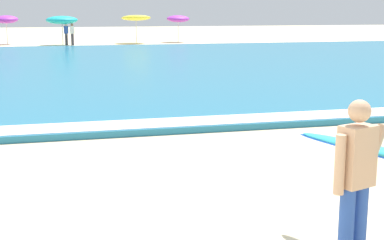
{
  "coord_description": "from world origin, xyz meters",
  "views": [
    {
      "loc": [
        -0.88,
        -4.81,
        2.56
      ],
      "look_at": [
        0.93,
        2.3,
        1.1
      ],
      "focal_mm": 51.98,
      "sensor_mm": 36.0,
      "label": 1
    }
  ],
  "objects_px": {
    "beach_umbrella_2": "(6,19)",
    "beach_umbrella_5": "(178,19)",
    "surfer_with_board": "(372,168)",
    "beach_umbrella_3": "(62,20)",
    "beachgoer_near_row_mid": "(72,34)",
    "beach_umbrella_4": "(136,18)",
    "beachgoer_near_row_right": "(66,33)"
  },
  "relations": [
    {
      "from": "beach_umbrella_2",
      "to": "beach_umbrella_5",
      "type": "xyz_separation_m",
      "value": [
        13.11,
        -0.29,
        -0.0
      ]
    },
    {
      "from": "beach_umbrella_5",
      "to": "beachgoer_near_row_right",
      "type": "bearing_deg",
      "value": -167.46
    },
    {
      "from": "beach_umbrella_3",
      "to": "beach_umbrella_2",
      "type": "bearing_deg",
      "value": 152.33
    },
    {
      "from": "surfer_with_board",
      "to": "beach_umbrella_3",
      "type": "relative_size",
      "value": 1.12
    },
    {
      "from": "surfer_with_board",
      "to": "beachgoer_near_row_right",
      "type": "xyz_separation_m",
      "value": [
        -1.84,
        37.28,
        -0.18
      ]
    },
    {
      "from": "beach_umbrella_2",
      "to": "beachgoer_near_row_right",
      "type": "xyz_separation_m",
      "value": [
        4.27,
        -2.26,
        -0.99
      ]
    },
    {
      "from": "beach_umbrella_2",
      "to": "beach_umbrella_4",
      "type": "relative_size",
      "value": 0.96
    },
    {
      "from": "surfer_with_board",
      "to": "beach_umbrella_5",
      "type": "distance_m",
      "value": 39.87
    },
    {
      "from": "beachgoer_near_row_right",
      "to": "surfer_with_board",
      "type": "bearing_deg",
      "value": -87.18
    },
    {
      "from": "surfer_with_board",
      "to": "beachgoer_near_row_mid",
      "type": "bearing_deg",
      "value": 92.19
    },
    {
      "from": "surfer_with_board",
      "to": "beach_umbrella_3",
      "type": "distance_m",
      "value": 37.5
    },
    {
      "from": "surfer_with_board",
      "to": "beach_umbrella_5",
      "type": "relative_size",
      "value": 1.18
    },
    {
      "from": "beach_umbrella_3",
      "to": "beachgoer_near_row_mid",
      "type": "height_order",
      "value": "beach_umbrella_3"
    },
    {
      "from": "beach_umbrella_2",
      "to": "beach_umbrella_3",
      "type": "bearing_deg",
      "value": -27.67
    },
    {
      "from": "surfer_with_board",
      "to": "beach_umbrella_4",
      "type": "distance_m",
      "value": 38.66
    },
    {
      "from": "beach_umbrella_3",
      "to": "beach_umbrella_4",
      "type": "height_order",
      "value": "beach_umbrella_4"
    },
    {
      "from": "beach_umbrella_4",
      "to": "surfer_with_board",
      "type": "bearing_deg",
      "value": -95.2
    },
    {
      "from": "beach_umbrella_3",
      "to": "beach_umbrella_5",
      "type": "bearing_deg",
      "value": 11.27
    },
    {
      "from": "surfer_with_board",
      "to": "beachgoer_near_row_mid",
      "type": "height_order",
      "value": "surfer_with_board"
    },
    {
      "from": "beach_umbrella_4",
      "to": "beachgoer_near_row_mid",
      "type": "relative_size",
      "value": 1.44
    },
    {
      "from": "beach_umbrella_3",
      "to": "beachgoer_near_row_right",
      "type": "xyz_separation_m",
      "value": [
        0.26,
        -0.15,
        -0.96
      ]
    },
    {
      "from": "beachgoer_near_row_mid",
      "to": "beach_umbrella_2",
      "type": "bearing_deg",
      "value": 151.07
    },
    {
      "from": "beach_umbrella_5",
      "to": "surfer_with_board",
      "type": "bearing_deg",
      "value": -100.11
    },
    {
      "from": "beach_umbrella_3",
      "to": "beachgoer_near_row_mid",
      "type": "xyz_separation_m",
      "value": [
        0.68,
        -0.49,
        -0.96
      ]
    },
    {
      "from": "beach_umbrella_3",
      "to": "beach_umbrella_4",
      "type": "bearing_deg",
      "value": 10.67
    },
    {
      "from": "surfer_with_board",
      "to": "beach_umbrella_3",
      "type": "height_order",
      "value": "beach_umbrella_3"
    },
    {
      "from": "beach_umbrella_4",
      "to": "beachgoer_near_row_right",
      "type": "height_order",
      "value": "beach_umbrella_4"
    },
    {
      "from": "beach_umbrella_2",
      "to": "beach_umbrella_3",
      "type": "relative_size",
      "value": 0.96
    },
    {
      "from": "beach_umbrella_4",
      "to": "beachgoer_near_row_right",
      "type": "relative_size",
      "value": 1.44
    },
    {
      "from": "beach_umbrella_2",
      "to": "beachgoer_near_row_right",
      "type": "relative_size",
      "value": 1.39
    },
    {
      "from": "beach_umbrella_2",
      "to": "beachgoer_near_row_mid",
      "type": "height_order",
      "value": "beach_umbrella_2"
    },
    {
      "from": "beach_umbrella_2",
      "to": "beach_umbrella_3",
      "type": "xyz_separation_m",
      "value": [
        4.01,
        -2.1,
        -0.03
      ]
    }
  ]
}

